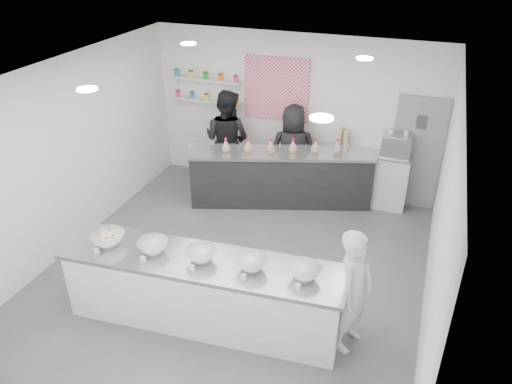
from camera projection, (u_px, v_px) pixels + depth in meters
floor at (235, 270)px, 7.64m from camera, size 6.00×6.00×0.00m
ceiling at (231, 77)px, 6.20m from camera, size 6.00×6.00×0.00m
back_wall at (294, 114)px, 9.40m from camera, size 5.50×0.00×5.50m
left_wall at (70, 155)px, 7.76m from camera, size 0.00×6.00×6.00m
right_wall at (441, 219)px, 6.09m from camera, size 0.00×6.00×6.00m
back_door at (416, 154)px, 8.89m from camera, size 0.88×0.04×2.10m
pattern_panel at (276, 89)px, 9.27m from camera, size 1.25×0.03×1.20m
jar_shelf_lower at (207, 100)px, 9.79m from camera, size 1.45×0.22×0.04m
jar_shelf_upper at (206, 79)px, 9.59m from camera, size 1.45×0.22×0.04m
preserve_jars at (206, 87)px, 9.64m from camera, size 1.45×0.10×0.56m
downlight_0 at (87, 89)px, 5.81m from camera, size 0.24×0.24×0.02m
downlight_1 at (322, 118)px, 4.97m from camera, size 0.24×0.24×0.02m
downlight_2 at (188, 44)px, 7.96m from camera, size 0.24×0.24×0.02m
downlight_3 at (364, 58)px, 7.11m from camera, size 0.24×0.24×0.02m
prep_counter at (203, 291)px, 6.44m from camera, size 3.70×1.11×0.99m
back_bar at (281, 178)px, 9.22m from camera, size 3.35×1.64×1.03m
sneeze_guard at (282, 152)px, 8.65m from camera, size 3.12×1.06×0.28m
espresso_ledge at (369, 178)px, 9.22m from camera, size 1.40×0.44×1.04m
espresso_machine at (397, 146)px, 8.75m from camera, size 0.51×0.35×0.39m
cup_stacks at (343, 139)px, 9.05m from camera, size 0.26×0.24×0.35m
prep_bowls at (201, 255)px, 6.17m from camera, size 3.03×0.73×0.16m
label_cards at (179, 282)px, 5.77m from camera, size 2.66×0.04×0.07m
cookie_bags at (282, 146)px, 8.91m from camera, size 2.09×0.83×0.27m
woman_prep at (353, 291)px, 5.94m from camera, size 0.53×0.68×1.65m
staff_left at (227, 140)px, 9.62m from camera, size 1.06×0.88×1.97m
staff_right at (293, 152)px, 9.32m from camera, size 1.02×0.82×1.81m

